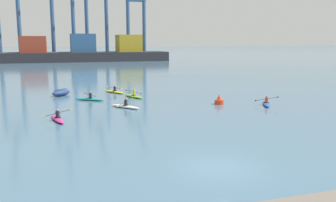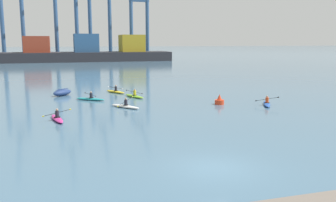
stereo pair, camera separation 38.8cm
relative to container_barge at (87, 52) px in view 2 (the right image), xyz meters
The scene contains 13 objects.
ground_plane 98.56m from the container_barge, 90.57° to the right, with size 800.00×800.00×0.00m, color #476B84.
container_barge is the anchor object (origin of this frame).
gantry_crane_west 26.28m from the container_barge, 162.55° to the left, with size 7.02×17.47×34.75m.
gantry_crane_east_mid 18.35m from the container_barge, 63.02° to the left, with size 7.78×18.28×32.67m.
gantry_crane_east 24.44m from the container_barge, 25.93° to the left, with size 6.82×17.86×30.20m.
capsized_dinghy 72.15m from the container_barge, 96.31° to the right, with size 2.59×2.64×0.76m.
channel_buoy 82.40m from the container_barge, 85.26° to the right, with size 0.90×0.90×1.00m.
kayak_teal 76.22m from the container_barge, 93.86° to the right, with size 3.09×2.50×1.01m.
kayak_magenta 85.54m from the container_barge, 95.65° to the right, with size 2.23×3.45×0.95m.
kayak_white 81.39m from the container_barge, 91.67° to the right, with size 2.53×3.07×1.01m.
kayak_yellow 71.27m from the container_barge, 91.44° to the right, with size 2.17×3.26×0.95m.
kayak_lime 75.41m from the container_barge, 90.25° to the right, with size 2.08×3.38×0.97m.
kayak_blue 84.60m from the container_barge, 82.52° to the right, with size 2.12×3.29×0.95m.
Camera 2 is at (-6.99, -15.48, 6.13)m, focal length 38.53 mm.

